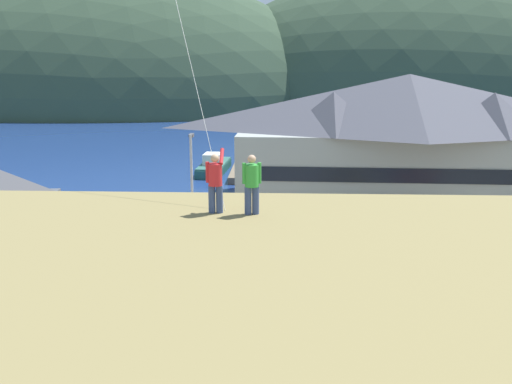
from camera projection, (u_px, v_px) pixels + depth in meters
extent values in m
plane|color=#66604C|center=(231.00, 324.00, 23.85)|extent=(600.00, 600.00, 0.00)
cube|color=gray|center=(239.00, 279.00, 28.70)|extent=(40.00, 20.00, 0.10)
cube|color=navy|center=(265.00, 139.00, 82.10)|extent=(360.00, 84.00, 0.03)
ellipsoid|color=#3D4C38|center=(14.00, 108.00, 139.47)|extent=(105.91, 47.43, 74.24)
ellipsoid|color=#334733|center=(105.00, 107.00, 139.76)|extent=(127.15, 75.63, 68.42)
ellipsoid|color=#334733|center=(421.00, 107.00, 140.23)|extent=(125.13, 68.87, 69.03)
cube|color=#999E99|center=(404.00, 167.00, 43.83)|extent=(27.31, 10.81, 6.07)
cube|color=black|center=(418.00, 176.00, 38.90)|extent=(22.94, 0.83, 1.10)
pyramid|color=#4C4C56|center=(408.00, 103.00, 42.58)|extent=(28.97, 11.86, 4.47)
pyramid|color=#4C4C56|center=(333.00, 112.00, 41.49)|extent=(5.64, 5.64, 3.13)
pyramid|color=#4C4C56|center=(493.00, 113.00, 40.62)|extent=(5.64, 5.64, 3.13)
cube|color=#474C56|center=(5.00, 232.00, 30.47)|extent=(5.91, 5.72, 3.89)
cube|color=#70604C|center=(248.00, 170.00, 56.28)|extent=(3.20, 11.29, 0.70)
cube|color=#23564C|center=(214.00, 168.00, 56.71)|extent=(3.05, 8.04, 0.90)
cube|color=#33665B|center=(214.00, 163.00, 56.58)|extent=(2.95, 7.80, 0.16)
cube|color=silver|center=(213.00, 159.00, 55.86)|extent=(1.92, 2.48, 1.10)
cube|color=#A8A399|center=(281.00, 164.00, 59.39)|extent=(2.97, 7.52, 0.90)
cube|color=#B7B2A8|center=(281.00, 159.00, 59.27)|extent=(2.88, 7.29, 0.16)
cube|color=silver|center=(280.00, 154.00, 58.59)|extent=(1.83, 2.34, 1.10)
cube|color=#B28923|center=(377.00, 256.00, 29.94)|extent=(4.27, 1.98, 0.80)
cube|color=olive|center=(380.00, 243.00, 29.75)|extent=(2.17, 1.69, 0.70)
cube|color=black|center=(380.00, 244.00, 29.76)|extent=(2.21, 1.72, 0.32)
cylinder|color=black|center=(350.00, 256.00, 31.03)|extent=(0.65, 0.25, 0.64)
cylinder|color=black|center=(353.00, 268.00, 29.26)|extent=(0.65, 0.25, 0.64)
cylinder|color=black|center=(398.00, 257.00, 30.81)|extent=(0.65, 0.25, 0.64)
cylinder|color=black|center=(404.00, 269.00, 29.03)|extent=(0.65, 0.25, 0.64)
cube|color=red|center=(504.00, 266.00, 28.49)|extent=(4.27, 1.98, 0.80)
cube|color=#B11A15|center=(502.00, 253.00, 28.31)|extent=(2.17, 1.69, 0.70)
cube|color=black|center=(502.00, 253.00, 28.32)|extent=(2.21, 1.72, 0.32)
cylinder|color=black|center=(485.00, 279.00, 27.69)|extent=(0.65, 0.25, 0.64)
cylinder|color=black|center=(471.00, 266.00, 29.47)|extent=(0.65, 0.25, 0.64)
cube|color=#9EA3A8|center=(348.00, 312.00, 23.22)|extent=(4.28, 2.00, 0.80)
cube|color=gray|center=(352.00, 296.00, 23.02)|extent=(2.18, 1.70, 0.70)
cube|color=black|center=(352.00, 297.00, 23.03)|extent=(2.22, 1.74, 0.32)
cylinder|color=black|center=(316.00, 309.00, 24.32)|extent=(0.65, 0.25, 0.64)
cylinder|color=black|center=(317.00, 329.00, 22.54)|extent=(0.65, 0.25, 0.64)
cylinder|color=black|center=(376.00, 312.00, 24.08)|extent=(0.65, 0.25, 0.64)
cylinder|color=black|center=(382.00, 332.00, 22.30)|extent=(0.65, 0.25, 0.64)
cube|color=silver|center=(51.00, 308.00, 23.58)|extent=(4.30, 2.04, 0.80)
cube|color=beige|center=(46.00, 292.00, 23.40)|extent=(2.19, 1.72, 0.70)
cube|color=black|center=(46.00, 293.00, 23.41)|extent=(2.23, 1.75, 0.32)
cylinder|color=black|center=(76.00, 326.00, 22.81)|extent=(0.65, 0.26, 0.64)
cylinder|color=black|center=(88.00, 307.00, 24.59)|extent=(0.65, 0.26, 0.64)
cylinder|color=black|center=(12.00, 326.00, 22.76)|extent=(0.65, 0.26, 0.64)
cylinder|color=black|center=(29.00, 307.00, 24.55)|extent=(0.65, 0.26, 0.64)
cube|color=#9EA3A8|center=(245.00, 295.00, 24.85)|extent=(4.29, 2.01, 0.80)
cube|color=gray|center=(248.00, 280.00, 24.68)|extent=(2.18, 1.71, 0.70)
cube|color=black|center=(248.00, 281.00, 24.68)|extent=(2.22, 1.74, 0.32)
cylinder|color=black|center=(217.00, 295.00, 25.82)|extent=(0.65, 0.25, 0.64)
cylinder|color=black|center=(215.00, 312.00, 24.04)|extent=(0.65, 0.25, 0.64)
cylinder|color=black|center=(273.00, 295.00, 25.85)|extent=(0.65, 0.25, 0.64)
cylinder|color=black|center=(275.00, 312.00, 24.07)|extent=(0.65, 0.25, 0.64)
cylinder|color=black|center=(484.00, 303.00, 24.99)|extent=(0.64, 0.23, 0.64)
cylinder|color=black|center=(499.00, 321.00, 23.21)|extent=(0.64, 0.23, 0.64)
cylinder|color=#ADADB2|center=(192.00, 190.00, 33.32)|extent=(0.16, 0.16, 7.04)
cube|color=#4C4C51|center=(191.00, 135.00, 32.86)|extent=(0.24, 0.70, 0.20)
cylinder|color=#384770|center=(212.00, 199.00, 15.48)|extent=(0.20, 0.20, 0.82)
cylinder|color=#384770|center=(219.00, 199.00, 15.47)|extent=(0.20, 0.20, 0.82)
cylinder|color=red|center=(215.00, 175.00, 15.30)|extent=(0.40, 0.40, 0.64)
sphere|color=tan|center=(215.00, 158.00, 15.19)|extent=(0.24, 0.24, 0.24)
cylinder|color=red|center=(222.00, 156.00, 15.36)|extent=(0.12, 0.56, 0.43)
cylinder|color=red|center=(208.00, 172.00, 15.29)|extent=(0.11, 0.11, 0.60)
cylinder|color=#384770|center=(248.00, 200.00, 15.33)|extent=(0.20, 0.20, 0.82)
cylinder|color=#384770|center=(256.00, 200.00, 15.36)|extent=(0.20, 0.20, 0.82)
cylinder|color=green|center=(252.00, 176.00, 15.17)|extent=(0.40, 0.40, 0.64)
sphere|color=tan|center=(252.00, 159.00, 15.05)|extent=(0.24, 0.24, 0.24)
cylinder|color=green|center=(244.00, 173.00, 15.12)|extent=(0.11, 0.11, 0.60)
cylinder|color=green|center=(259.00, 173.00, 15.18)|extent=(0.11, 0.11, 0.60)
cylinder|color=silver|center=(185.00, 41.00, 17.60)|extent=(3.12, 6.01, 9.97)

